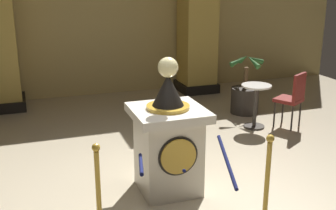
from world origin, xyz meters
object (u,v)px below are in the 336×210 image
object	(u,v)px
pedestal_clock	(168,141)
stanchion_far	(266,198)
stanchion_near	(99,207)
potted_palm_right	(245,96)
cafe_chair_red	(293,95)
cafe_table	(256,101)

from	to	relation	value
pedestal_clock	stanchion_far	distance (m)	1.33
stanchion_near	potted_palm_right	xyz separation A→B (m)	(3.34, 3.12, -0.03)
stanchion_near	stanchion_far	size ratio (longest dim) A/B	0.97
stanchion_near	pedestal_clock	bearing A→B (deg)	36.90
pedestal_clock	cafe_chair_red	size ratio (longest dim) A/B	1.70
cafe_chair_red	potted_palm_right	bearing A→B (deg)	109.37
potted_palm_right	cafe_table	bearing A→B (deg)	-107.06
stanchion_near	cafe_table	bearing A→B (deg)	37.02
cafe_chair_red	stanchion_near	bearing A→B (deg)	-150.08
cafe_chair_red	stanchion_far	bearing A→B (deg)	-129.47
pedestal_clock	stanchion_near	size ratio (longest dim) A/B	1.62
stanchion_far	cafe_table	world-z (taller)	stanchion_far
cafe_table	stanchion_far	bearing A→B (deg)	-118.62
potted_palm_right	cafe_chair_red	xyz separation A→B (m)	(0.35, -0.99, 0.25)
pedestal_clock	cafe_table	size ratio (longest dim) A/B	2.17
pedestal_clock	stanchion_near	bearing A→B (deg)	-143.10
potted_palm_right	cafe_chair_red	bearing A→B (deg)	-70.63
cafe_table	cafe_chair_red	world-z (taller)	cafe_chair_red
stanchion_far	potted_palm_right	xyz separation A→B (m)	(1.74, 3.53, -0.04)
pedestal_clock	stanchion_far	xyz separation A→B (m)	(0.64, -1.14, -0.27)
stanchion_far	cafe_table	distance (m)	3.14
stanchion_far	potted_palm_right	world-z (taller)	potted_palm_right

